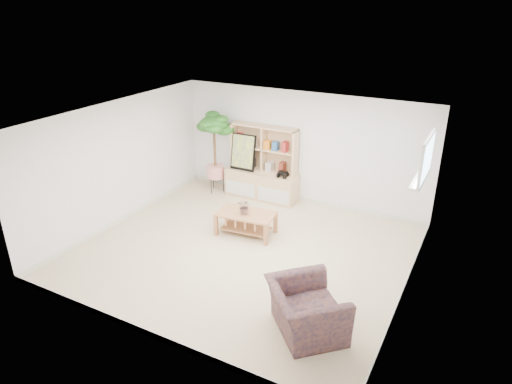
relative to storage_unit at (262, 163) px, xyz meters
The scene contains 14 objects.
floor 2.51m from the storage_unit, 70.24° to the right, with size 5.50×5.00×0.01m, color beige.
ceiling 2.86m from the storage_unit, 70.24° to the right, with size 5.50×5.00×0.01m, color white.
walls 2.41m from the storage_unit, 70.24° to the right, with size 5.51×5.01×2.40m.
baseboard 2.50m from the storage_unit, 70.24° to the right, with size 5.50×5.00×0.10m, color silver, non-canonical shape.
window 4.07m from the storage_unit, 24.89° to the right, with size 0.10×0.98×0.68m, color silver, non-canonical shape.
window_sill 3.94m from the storage_unit, 25.27° to the right, with size 0.14×1.00×0.04m, color silver.
storage_unit is the anchor object (origin of this frame).
poster 0.48m from the storage_unit, behind, with size 0.58×0.13×0.80m, color #FFF522, non-canonical shape.
toy_truck 0.56m from the storage_unit, ahead, with size 0.28×0.20×0.15m, color black, non-canonical shape.
coffee_table 1.83m from the storage_unit, 72.49° to the right, with size 1.07×0.58×0.44m, color #985E2E, non-canonical shape.
table_plant 1.79m from the storage_unit, 72.90° to the right, with size 0.27×0.23×0.29m, color #1B5E27.
floor_tree 1.11m from the storage_unit, behind, with size 0.68×0.68×1.84m, color #196513, non-canonical shape.
armchair 4.47m from the storage_unit, 54.99° to the right, with size 1.03×0.90×0.77m, color #121533.
sill_plant 3.92m from the storage_unit, 23.49° to the right, with size 0.13×0.10×0.23m, color #196513.
Camera 1 is at (3.48, -6.06, 4.17)m, focal length 32.00 mm.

